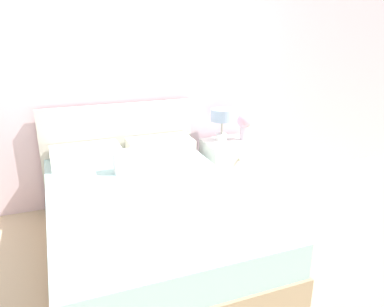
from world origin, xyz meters
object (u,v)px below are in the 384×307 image
Objects in this scene: nightstand at (228,167)px; table_lamp at (222,118)px; bed at (145,216)px; flower_vase at (244,124)px.

nightstand is 0.53m from table_lamp.
bed reaches higher than table_lamp.
table_lamp is 1.24× the size of flower_vase.
table_lamp reaches higher than nightstand.
bed reaches higher than flower_vase.
flower_vase is (0.23, -0.06, -0.07)m from table_lamp.
bed is at bearing -141.82° from table_lamp.
bed is 3.70× the size of nightstand.
table_lamp is at bearing 165.76° from flower_vase.
nightstand is at bearing -174.98° from flower_vase.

